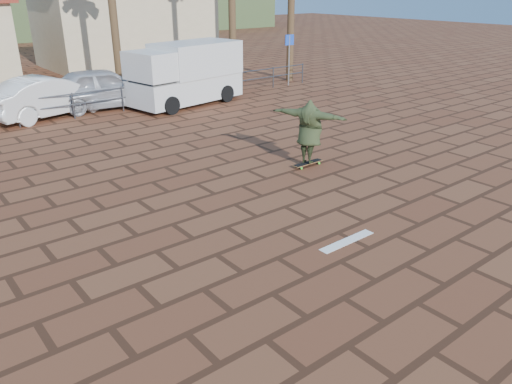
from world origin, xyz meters
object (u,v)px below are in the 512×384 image
(car_silver, at_px, (104,88))
(campervan, at_px, (186,73))
(longboard, at_px, (308,163))
(car_white, at_px, (50,96))
(skateboarder, at_px, (309,132))

(car_silver, bearing_deg, campervan, -108.42)
(longboard, bearing_deg, car_white, 109.59)
(car_white, bearing_deg, longboard, -174.63)
(longboard, height_order, campervan, campervan)
(car_silver, bearing_deg, car_white, 97.65)
(skateboarder, height_order, car_silver, skateboarder)
(skateboarder, height_order, campervan, campervan)
(car_silver, relative_size, car_white, 1.04)
(skateboarder, xyz_separation_m, car_silver, (-1.57, 10.45, -0.17))
(car_white, bearing_deg, car_silver, -104.41)
(skateboarder, relative_size, car_silver, 0.45)
(skateboarder, distance_m, car_silver, 10.57)
(longboard, bearing_deg, campervan, 80.38)
(longboard, xyz_separation_m, car_white, (-3.76, 10.45, 0.70))
(car_white, bearing_deg, skateboarder, -174.63)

